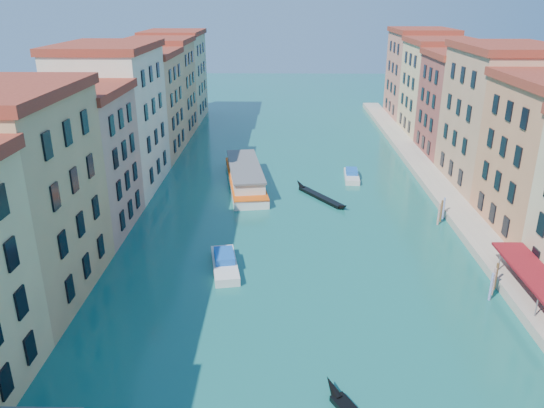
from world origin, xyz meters
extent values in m
cube|color=tan|center=(-26.00, 39.50, 9.50)|extent=(12.00, 17.00, 19.00)
cube|color=tan|center=(-26.00, 55.00, 8.25)|extent=(12.00, 14.00, 16.50)
cube|color=maroon|center=(-26.00, 55.00, 17.00)|extent=(12.80, 14.40, 1.00)
cube|color=beige|center=(-26.00, 71.00, 10.00)|extent=(12.00, 18.00, 20.00)
cube|color=maroon|center=(-26.00, 71.00, 20.50)|extent=(12.80, 18.40, 1.00)
cube|color=tan|center=(-26.00, 88.00, 8.75)|extent=(12.00, 16.00, 17.50)
cube|color=maroon|center=(-26.00, 88.00, 18.00)|extent=(12.80, 16.40, 1.00)
cube|color=tan|center=(-26.00, 103.50, 9.25)|extent=(12.00, 15.00, 18.50)
cube|color=maroon|center=(-26.00, 103.50, 19.00)|extent=(12.80, 15.40, 1.00)
cube|color=tan|center=(-26.00, 119.50, 9.50)|extent=(12.00, 17.00, 19.00)
cube|color=maroon|center=(-26.00, 119.50, 19.50)|extent=(12.80, 17.40, 1.00)
cube|color=tan|center=(30.00, 71.00, 10.00)|extent=(12.00, 18.00, 20.00)
cube|color=maroon|center=(30.00, 71.00, 20.50)|extent=(12.80, 18.40, 1.00)
cube|color=brown|center=(30.00, 87.50, 8.75)|extent=(12.00, 15.00, 17.50)
cube|color=maroon|center=(30.00, 87.50, 18.00)|extent=(12.80, 15.40, 1.00)
cube|color=#D7B47F|center=(30.00, 103.00, 9.25)|extent=(12.00, 16.00, 18.50)
cube|color=maroon|center=(30.00, 103.00, 19.00)|extent=(12.80, 16.40, 1.00)
cube|color=#BF715B|center=(30.00, 119.50, 9.75)|extent=(12.00, 17.00, 19.50)
cube|color=maroon|center=(30.00, 119.50, 20.00)|extent=(12.80, 17.40, 1.00)
cube|color=#AB9C8A|center=(22.00, 65.00, 0.50)|extent=(4.00, 140.00, 1.00)
cube|color=maroon|center=(22.20, 39.00, 3.00)|extent=(3.20, 12.60, 0.25)
cylinder|color=#5C5D5F|center=(20.80, 34.80, 1.50)|extent=(0.12, 0.12, 3.00)
cylinder|color=#5C5D5F|center=(20.80, 43.20, 1.50)|extent=(0.12, 0.12, 3.00)
cylinder|color=#543A1C|center=(18.50, 39.00, 1.30)|extent=(0.24, 0.24, 3.20)
cylinder|color=#543A1C|center=(19.10, 40.00, 1.30)|extent=(0.24, 0.24, 3.20)
cylinder|color=#543A1C|center=(19.70, 41.00, 1.30)|extent=(0.24, 0.24, 3.20)
cylinder|color=#543A1C|center=(18.50, 57.00, 1.30)|extent=(0.24, 0.24, 3.20)
cylinder|color=#543A1C|center=(19.10, 58.00, 1.30)|extent=(0.24, 0.24, 3.20)
cylinder|color=#543A1C|center=(19.70, 59.00, 1.30)|extent=(0.24, 0.24, 3.20)
cube|color=silver|center=(-6.94, 71.87, 0.64)|extent=(7.96, 21.74, 1.28)
cube|color=silver|center=(-6.94, 71.87, 2.02)|extent=(6.79, 17.45, 1.70)
cube|color=#5C5D5F|center=(-6.94, 71.87, 3.03)|extent=(7.19, 18.03, 0.27)
cube|color=#DD4E0D|center=(-6.94, 71.87, 1.22)|extent=(8.02, 21.74, 0.27)
cone|color=black|center=(2.41, 25.85, 0.60)|extent=(1.73, 2.18, 1.67)
cube|color=black|center=(4.26, 66.01, 0.23)|extent=(6.06, 8.47, 0.47)
cone|color=black|center=(1.42, 70.37, 0.62)|extent=(1.92, 2.26, 1.75)
cone|color=black|center=(7.09, 61.64, 0.52)|extent=(1.73, 1.96, 1.54)
cube|color=silver|center=(-7.31, 44.73, 0.45)|extent=(3.85, 8.22, 0.90)
cube|color=blue|center=(-7.41, 45.28, 1.24)|extent=(2.60, 3.69, 0.79)
cube|color=beige|center=(9.78, 75.07, 0.39)|extent=(2.60, 7.01, 0.79)
cube|color=blue|center=(9.81, 75.56, 1.08)|extent=(1.95, 3.06, 0.69)
camera|label=1|loc=(-1.38, -5.06, 26.91)|focal=35.00mm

